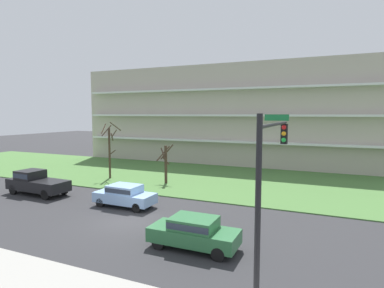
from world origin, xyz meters
The scene contains 10 objects.
ground centered at (0.00, 0.00, 0.00)m, with size 160.00×160.00×0.00m, color #2D2D30.
sidewalk_curb_near centered at (0.00, -8.00, 0.07)m, with size 80.00×4.00×0.15m, color #99968E.
grass_lawn_strip centered at (0.00, 14.00, 0.04)m, with size 80.00×16.00×0.08m, color #477238.
apartment_building centered at (0.00, 27.66, 6.42)m, with size 43.55×12.28×12.83m.
tree_far_left centered at (-9.16, 10.05, 3.10)m, with size 1.63×1.68×5.82m.
tree_left centered at (-2.86, 10.23, 2.06)m, with size 1.50×1.50×3.71m.
sedan_blue_near_left centered at (-1.98, 2.50, 0.87)m, with size 4.42×1.86×1.57m.
sedan_green_center_left centered at (5.31, -2.00, 0.87)m, with size 4.40×1.81×1.57m.
pickup_black_center_right centered at (-10.75, 2.51, 1.02)m, with size 5.47×2.20×1.95m.
traffic_signal_mast centered at (9.36, -4.68, 4.54)m, with size 0.90×5.78×6.60m.
Camera 1 is at (11.24, -15.77, 6.59)m, focal length 29.63 mm.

